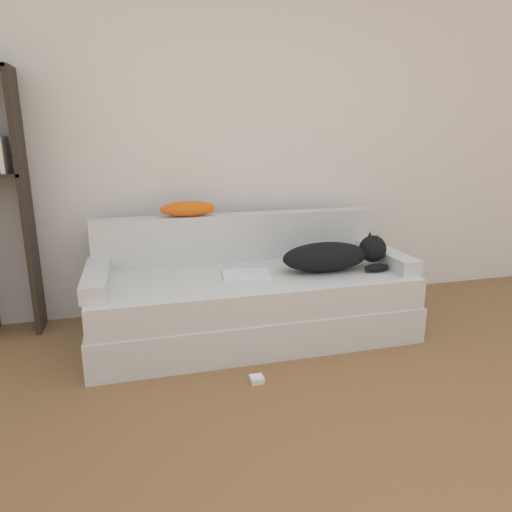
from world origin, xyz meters
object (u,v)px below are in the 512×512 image
at_px(laptop, 246,274).
at_px(power_adapter, 257,379).
at_px(dog, 335,255).
at_px(throw_pillow, 188,209).
at_px(couch, 253,304).

xyz_separation_m(laptop, power_adapter, (-0.09, -0.62, -0.45)).
distance_m(dog, laptop, 0.65).
height_order(throw_pillow, power_adapter, throw_pillow).
bearing_deg(dog, laptop, 176.31).
height_order(laptop, throw_pillow, throw_pillow).
bearing_deg(power_adapter, couch, 77.45).
bearing_deg(power_adapter, throw_pillow, 103.35).
distance_m(couch, laptop, 0.25).
bearing_deg(couch, dog, -7.32).
bearing_deg(power_adapter, laptop, 81.42).
distance_m(dog, power_adapter, 1.08).
height_order(dog, laptop, dog).
distance_m(couch, throw_pillow, 0.84).
height_order(couch, dog, dog).
xyz_separation_m(couch, laptop, (-0.05, -0.03, 0.24)).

